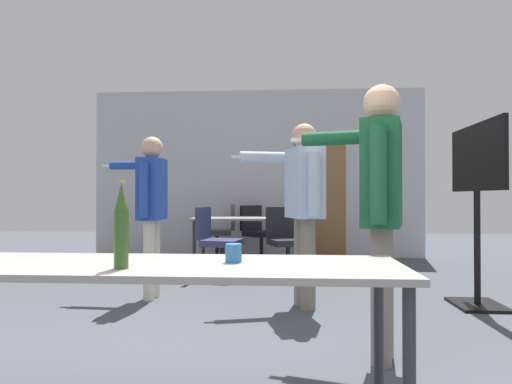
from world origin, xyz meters
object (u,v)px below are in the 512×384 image
person_left_plaid (303,197)px  office_chair_far_left (222,234)px  office_chair_near_pushed (286,244)px  office_chair_far_right (217,245)px  office_chair_side_rolled (258,235)px  person_near_casual (151,199)px  person_far_watching (380,193)px  beer_bottle (121,227)px  tv_screen (477,189)px  drink_cup (234,253)px

person_left_plaid → office_chair_far_left: (-1.22, 3.09, -0.62)m
person_left_plaid → office_chair_near_pushed: 1.84m
person_left_plaid → office_chair_far_right: person_left_plaid is taller
office_chair_far_left → office_chair_side_rolled: 0.61m
person_near_casual → office_chair_far_right: (0.50, 1.23, -0.60)m
person_left_plaid → person_far_watching: size_ratio=0.99×
office_chair_far_left → beer_bottle: (0.37, -5.60, 0.49)m
tv_screen → office_chair_far_right: tv_screen is taller
person_near_casual → drink_cup: (1.17, -2.57, -0.23)m
person_near_casual → tv_screen: bearing=-89.7°
office_chair_side_rolled → drink_cup: size_ratio=10.68×
person_near_casual → beer_bottle: person_near_casual is taller
tv_screen → person_left_plaid: bearing=-85.6°
person_left_plaid → person_far_watching: person_far_watching is taller
office_chair_side_rolled → tv_screen: bearing=82.1°
office_chair_far_right → office_chair_side_rolled: 1.71m
person_left_plaid → drink_cup: size_ratio=20.62×
office_chair_far_left → drink_cup: (0.82, -5.39, 0.36)m
office_chair_near_pushed → drink_cup: (-0.24, -4.02, 0.37)m
person_left_plaid → office_chair_far_left: 3.38m
office_chair_side_rolled → beer_bottle: size_ratio=2.46×
drink_cup → office_chair_side_rolled: bearing=92.3°
person_left_plaid → office_chair_near_pushed: bearing=-9.4°
tv_screen → drink_cup: 3.22m
drink_cup → person_far_watching: bearing=46.6°
tv_screen → office_chair_far_right: bearing=-116.5°
office_chair_side_rolled → office_chair_far_right: bearing=29.8°
person_left_plaid → office_chair_near_pushed: size_ratio=1.92×
tv_screen → person_near_casual: bearing=-92.5°
person_far_watching → office_chair_far_right: (-1.50, 2.91, -0.65)m
office_chair_far_right → drink_cup: 3.87m
office_chair_far_left → office_chair_side_rolled: office_chair_far_left is taller
person_left_plaid → beer_bottle: bearing=146.5°
person_far_watching → drink_cup: (-0.84, -0.89, -0.29)m
office_chair_far_left → drink_cup: 5.46m
person_near_casual → office_chair_far_left: (0.34, 2.82, -0.59)m
office_chair_far_left → office_chair_side_rolled: (0.60, 0.06, -0.01)m
person_far_watching → person_near_casual: bearing=66.4°
person_near_casual → office_chair_near_pushed: person_near_casual is taller
person_near_casual → office_chair_side_rolled: person_near_casual is taller
person_left_plaid → drink_cup: person_left_plaid is taller
person_near_casual → office_chair_near_pushed: (1.41, 1.45, -0.60)m
office_chair_far_left → beer_bottle: 5.63m
office_chair_near_pushed → drink_cup: 4.05m
office_chair_far_left → drink_cup: size_ratio=10.91×
person_far_watching → office_chair_side_rolled: bearing=29.4°
office_chair_side_rolled → drink_cup: office_chair_side_rolled is taller
person_left_plaid → person_far_watching: (0.44, -1.41, 0.03)m
office_chair_far_right → beer_bottle: 4.05m
person_near_casual → person_left_plaid: (1.57, -0.27, 0.02)m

